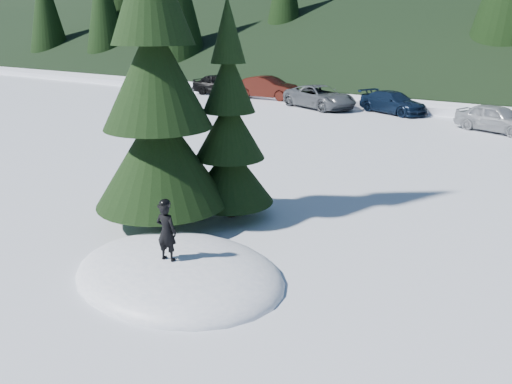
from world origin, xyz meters
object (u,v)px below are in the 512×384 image
Objects in this scene: car_3 at (393,102)px; car_0 at (221,84)px; child_skier at (166,232)px; car_1 at (268,88)px; car_4 at (496,118)px; spruce_tall at (156,89)px; spruce_short at (229,136)px; car_2 at (320,97)px.

car_0 is at bearing 107.93° from car_3.
child_skier reaches higher than car_3.
car_1 reaches higher than car_4.
car_0 is 0.95× the size of car_1.
child_skier is 0.26× the size of car_0.
spruce_short is at bearing 54.46° from spruce_tall.
spruce_tall reaches higher than car_0.
car_0 reaches higher than car_2.
car_3 is (9.24, -0.95, -0.15)m from car_1.
car_1 reaches higher than car_2.
car_1 is (-11.84, 19.24, -1.34)m from spruce_short.
spruce_tall is at bearing -157.11° from car_1.
child_skier is at bearing -138.32° from car_2.
car_2 is at bearing -102.94° from car_0.
car_4 is (10.23, -1.71, -0.04)m from car_2.
car_1 reaches higher than car_0.
spruce_short is 4.74× the size of child_skier.
car_1 is at bearing 97.11° from car_4.
car_0 reaches higher than car_3.
car_3 is (-2.59, 18.29, -1.49)m from spruce_short.
car_3 is (-1.59, 19.69, -2.71)m from spruce_tall.
child_skier is 22.13m from car_3.
car_2 is at bearing 107.34° from spruce_tall.
spruce_short is at bearing -143.79° from car_0.
car_2 reaches higher than car_4.
car_3 is at bearing 98.07° from spruce_short.
spruce_short is at bearing -80.57° from child_skier.
car_3 is (-3.84, 21.79, -0.43)m from child_skier.
car_4 is at bearing -107.42° from car_1.
car_2 is (-6.92, 17.56, -1.42)m from spruce_short.
child_skier is 0.25× the size of car_1.
car_1 is 15.52m from car_4.
car_4 is (2.06, 19.35, -0.41)m from child_skier.
spruce_short is at bearing -172.08° from car_4.
spruce_tall is 23.45m from car_1.
child_skier reaches higher than car_2.
spruce_short is at bearing -150.75° from car_3.
child_skier reaches higher than car_4.
car_2 is 4.39m from car_3.
car_0 is at bearing 101.01° from car_2.
car_3 is at bearing -96.72° from car_0.
child_skier is at bearing -70.39° from spruce_short.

